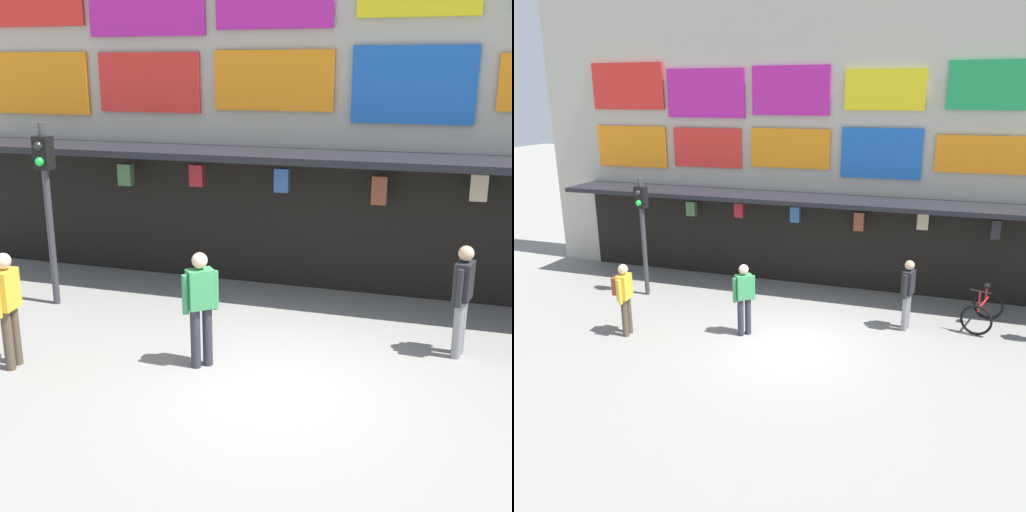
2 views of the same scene
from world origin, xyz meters
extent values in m
plane|color=gray|center=(0.00, 0.00, 0.00)|extent=(80.00, 80.00, 0.00)
cube|color=#B2AD9E|center=(0.00, 4.60, 4.00)|extent=(18.00, 1.20, 8.00)
cube|color=black|center=(0.00, 3.30, 2.60)|extent=(15.30, 1.40, 0.12)
cube|color=red|center=(-6.15, 3.95, 5.49)|extent=(2.31, 0.08, 1.30)
cube|color=#B71E93|center=(-3.69, 3.95, 5.30)|extent=(2.33, 0.08, 1.32)
cube|color=#B71E93|center=(-1.23, 3.95, 5.36)|extent=(2.13, 0.08, 1.27)
cube|color=yellow|center=(1.23, 3.95, 5.38)|extent=(2.01, 0.08, 0.99)
cube|color=green|center=(3.69, 3.95, 5.48)|extent=(1.94, 0.08, 1.14)
cube|color=orange|center=(-6.15, 3.95, 3.77)|extent=(2.28, 0.08, 1.20)
cube|color=red|center=(-3.69, 3.95, 3.80)|extent=(2.07, 0.08, 1.10)
cube|color=orange|center=(-1.23, 3.95, 3.85)|extent=(2.22, 0.08, 1.06)
cube|color=blue|center=(1.23, 3.95, 3.80)|extent=(2.07, 0.08, 1.29)
cube|color=orange|center=(3.69, 3.95, 3.85)|extent=(2.22, 0.08, 0.92)
cylinder|color=black|center=(-4.07, 3.55, 2.41)|extent=(0.02, 0.02, 0.25)
cube|color=#477042|center=(-4.07, 3.55, 2.08)|extent=(0.28, 0.17, 0.41)
cylinder|color=black|center=(-2.50, 3.34, 2.46)|extent=(0.02, 0.02, 0.16)
cube|color=maroon|center=(-2.50, 3.34, 2.18)|extent=(0.26, 0.15, 0.40)
cylinder|color=black|center=(-0.89, 3.35, 2.46)|extent=(0.02, 0.02, 0.17)
cube|color=#2D5693|center=(-0.89, 3.35, 2.16)|extent=(0.26, 0.15, 0.42)
cylinder|color=black|center=(0.80, 3.61, 2.41)|extent=(0.02, 0.02, 0.26)
cube|color=brown|center=(0.80, 3.61, 2.03)|extent=(0.26, 0.16, 0.50)
cylinder|color=black|center=(2.43, 3.56, 2.47)|extent=(0.02, 0.02, 0.14)
cube|color=tan|center=(2.43, 3.56, 2.17)|extent=(0.28, 0.17, 0.44)
cylinder|color=black|center=(4.16, 3.50, 2.43)|extent=(0.02, 0.02, 0.22)
cube|color=#232328|center=(4.16, 3.50, 2.08)|extent=(0.21, 0.13, 0.47)
cube|color=black|center=(0.00, 3.98, 1.25)|extent=(15.30, 0.04, 2.50)
cylinder|color=#38383D|center=(-4.64, 1.77, 1.60)|extent=(0.12, 0.12, 3.20)
cube|color=black|center=(-4.64, 1.77, 2.70)|extent=(0.28, 0.24, 0.56)
sphere|color=black|center=(-4.64, 1.64, 2.83)|extent=(0.15, 0.15, 0.15)
sphere|color=#19DB3D|center=(-4.64, 1.64, 2.57)|extent=(0.15, 0.15, 0.15)
torus|color=black|center=(3.81, 1.77, 0.36)|extent=(0.71, 0.27, 0.72)
torus|color=black|center=(4.14, 2.82, 0.36)|extent=(0.71, 0.27, 0.72)
cylinder|color=#B21E1E|center=(3.97, 2.29, 0.61)|extent=(0.34, 0.96, 0.05)
cylinder|color=#B21E1E|center=(4.02, 2.45, 0.78)|extent=(0.04, 0.04, 0.35)
cube|color=black|center=(4.02, 2.45, 0.97)|extent=(0.15, 0.22, 0.06)
cylinder|color=#B21E1E|center=(3.84, 1.85, 0.78)|extent=(0.04, 0.04, 0.50)
cylinder|color=black|center=(3.84, 1.85, 1.03)|extent=(0.43, 0.16, 0.04)
cylinder|color=#2D2D38|center=(-1.27, 0.12, 0.44)|extent=(0.14, 0.14, 0.88)
cylinder|color=#2D2D38|center=(-1.13, 0.24, 0.44)|extent=(0.14, 0.14, 0.88)
cube|color=#388E51|center=(-1.20, 0.18, 1.16)|extent=(0.42, 0.40, 0.56)
sphere|color=beige|center=(-1.20, 0.18, 1.57)|extent=(0.22, 0.22, 0.22)
cylinder|color=#388E51|center=(-1.37, 0.03, 1.11)|extent=(0.09, 0.09, 0.56)
cylinder|color=#388E51|center=(-1.04, 0.32, 1.11)|extent=(0.09, 0.09, 0.56)
cylinder|color=brown|center=(-3.75, -0.54, 0.44)|extent=(0.14, 0.14, 0.88)
cylinder|color=brown|center=(-3.74, -0.72, 0.44)|extent=(0.14, 0.14, 0.88)
cube|color=gold|center=(-3.75, -0.63, 1.16)|extent=(0.25, 0.38, 0.56)
sphere|color=beige|center=(-3.75, -0.63, 1.57)|extent=(0.22, 0.22, 0.22)
cylinder|color=gold|center=(-3.76, -0.41, 1.11)|extent=(0.09, 0.09, 0.56)
cylinder|color=gold|center=(-3.73, -0.84, 1.11)|extent=(0.09, 0.09, 0.56)
cube|color=brown|center=(-3.91, -0.64, 1.18)|extent=(0.18, 0.29, 0.40)
cylinder|color=gray|center=(2.29, 1.69, 0.44)|extent=(0.14, 0.14, 0.88)
cylinder|color=gray|center=(2.25, 1.52, 0.44)|extent=(0.14, 0.14, 0.88)
cube|color=#232328|center=(2.27, 1.60, 1.16)|extent=(0.30, 0.40, 0.56)
sphere|color=tan|center=(2.27, 1.60, 1.57)|extent=(0.22, 0.22, 0.22)
cylinder|color=#232328|center=(2.32, 1.82, 1.11)|extent=(0.09, 0.09, 0.56)
cylinder|color=#232328|center=(2.22, 1.39, 1.11)|extent=(0.09, 0.09, 0.56)
camera|label=1|loc=(2.00, -7.66, 4.12)|focal=45.53mm
camera|label=2|loc=(2.75, -10.24, 5.25)|focal=37.35mm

